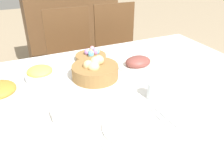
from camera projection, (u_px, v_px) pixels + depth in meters
dining_table at (109, 132)px, 1.55m from camera, size 1.89×1.13×0.74m
chair_far_right at (119, 51)px, 2.39m from camera, size 0.44×0.44×0.96m
chair_far_center at (73, 59)px, 2.21m from camera, size 0.43×0.43×0.96m
sideboard at (72, 32)px, 3.06m from camera, size 1.11×0.44×0.96m
bread_basket at (95, 70)px, 1.40m from camera, size 0.27×0.27×0.13m
egg_basket at (91, 56)px, 1.65m from camera, size 0.21×0.21×0.08m
ham_platter at (138, 63)px, 1.55m from camera, size 0.27×0.19×0.07m
pineapple_bowl at (40, 74)px, 1.38m from camera, size 0.17×0.17×0.09m
dinner_plate at (131, 127)px, 1.02m from camera, size 0.25×0.25×0.01m
fork at (98, 138)px, 0.96m from camera, size 0.02×0.16×0.00m
knife at (160, 119)px, 1.07m from camera, size 0.02×0.16×0.00m
spoon at (166, 117)px, 1.08m from camera, size 0.02×0.16×0.00m
drinking_cup at (153, 90)px, 1.21m from camera, size 0.07×0.07×0.09m
butter_dish at (63, 114)px, 1.08m from camera, size 0.10×0.06×0.03m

